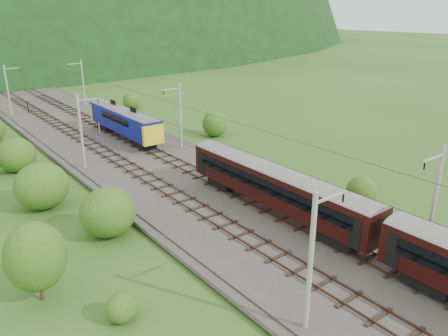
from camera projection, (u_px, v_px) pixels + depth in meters
ground at (372, 289)px, 27.43m from camera, size 600.00×600.00×0.00m
railbed at (264, 228)px, 34.80m from camera, size 14.00×220.00×0.30m
track_left at (241, 234)px, 33.35m from camera, size 2.40×220.00×0.27m
track_right at (286, 217)px, 36.11m from camera, size 2.40×220.00×0.27m
catenary_left at (82, 130)px, 46.14m from camera, size 2.54×192.28×8.00m
catenary_right at (180, 114)px, 53.17m from camera, size 2.54×192.28×8.00m
overhead_wires at (267, 145)px, 32.42m from camera, size 4.83×198.00×0.03m
hazard_post_near at (77, 122)px, 63.63m from camera, size 0.17×0.17×1.59m
hazard_post_far at (99, 129)px, 60.08m from camera, size 0.17×0.17×1.59m
signal at (28, 105)px, 72.19m from camera, size 0.26×0.26×2.36m
vegetation_left at (13, 183)px, 36.91m from camera, size 13.91×149.58×7.09m
vegetation_right at (321, 167)px, 44.30m from camera, size 6.35×99.04×3.21m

